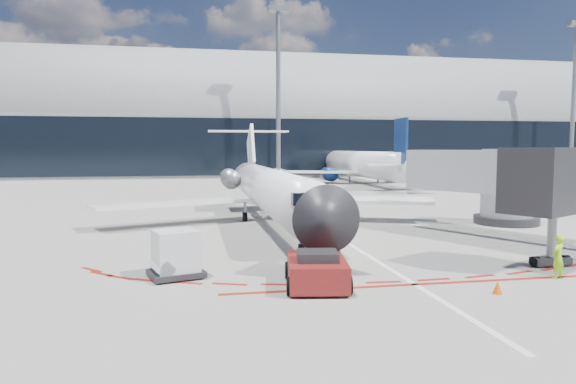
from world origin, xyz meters
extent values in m
plane|color=slate|center=(0.00, 0.00, 0.00)|extent=(260.00, 260.00, 0.00)
cube|color=silver|center=(0.00, 2.00, 0.01)|extent=(0.25, 40.00, 0.01)
cube|color=maroon|center=(0.00, -11.50, 0.01)|extent=(14.00, 0.25, 0.01)
cube|color=gray|center=(0.00, 65.00, 5.00)|extent=(150.00, 24.00, 10.00)
cylinder|color=gray|center=(0.00, 65.00, 10.00)|extent=(150.00, 24.00, 24.00)
cube|color=black|center=(0.00, 52.95, 5.00)|extent=(150.00, 0.20, 9.00)
cube|color=#95989D|center=(9.00, -4.50, 3.60)|extent=(8.22, 12.61, 2.30)
cube|color=black|center=(5.95, -10.24, 3.60)|extent=(3.86, 3.44, 2.60)
cylinder|color=slate|center=(6.75, -9.84, 1.20)|extent=(0.36, 0.36, 2.40)
cube|color=black|center=(6.75, -9.84, 0.22)|extent=(1.60, 0.60, 0.30)
cylinder|color=#95989D|center=(12.05, 1.24, 2.40)|extent=(3.20, 3.20, 4.80)
cylinder|color=black|center=(12.05, 1.24, 0.25)|extent=(4.00, 4.00, 0.50)
cylinder|color=slate|center=(5.00, 48.00, 12.50)|extent=(0.70, 0.70, 25.00)
cylinder|color=slate|center=(55.00, 48.00, 12.50)|extent=(0.70, 0.70, 25.00)
cylinder|color=white|center=(-2.94, 3.05, 2.26)|extent=(2.59, 21.14, 2.59)
cone|color=black|center=(-2.94, -8.86, 2.26)|extent=(2.59, 2.69, 2.59)
cone|color=white|center=(-2.94, 15.35, 2.26)|extent=(2.59, 3.46, 2.59)
cube|color=black|center=(-2.94, -7.33, 2.79)|extent=(1.63, 1.35, 0.53)
cube|color=white|center=(-8.90, 4.49, 1.39)|extent=(10.29, 6.10, 0.30)
cube|color=white|center=(3.02, 4.49, 1.39)|extent=(10.29, 6.10, 0.30)
cube|color=white|center=(-2.94, 14.39, 4.56)|extent=(0.24, 4.51, 4.59)
cube|color=white|center=(-2.94, 16.41, 6.29)|extent=(6.92, 1.54, 0.15)
cylinder|color=slate|center=(-4.91, 11.51, 2.50)|extent=(1.44, 3.27, 1.44)
cylinder|color=slate|center=(-0.97, 11.51, 2.50)|extent=(1.44, 3.27, 1.44)
cylinder|color=black|center=(-2.94, -5.79, 0.27)|extent=(0.21, 0.54, 0.54)
cylinder|color=black|center=(-4.38, 5.45, 0.31)|extent=(0.29, 0.61, 0.61)
cylinder|color=black|center=(-1.50, 5.45, 0.31)|extent=(0.29, 0.61, 0.61)
cylinder|color=slate|center=(-2.94, -5.79, 0.53)|extent=(0.17, 0.17, 1.06)
cube|color=#5C160D|center=(-3.52, -11.05, 0.55)|extent=(2.47, 3.46, 0.90)
cube|color=black|center=(-3.56, -11.35, 1.15)|extent=(1.57, 1.40, 0.35)
cylinder|color=slate|center=(-3.17, -8.89, 0.35)|extent=(0.50, 2.58, 0.10)
cylinder|color=black|center=(-4.62, -11.99, 0.32)|extent=(0.38, 0.67, 0.64)
cylinder|color=black|center=(-2.75, -12.29, 0.32)|extent=(0.38, 0.67, 0.64)
cylinder|color=black|center=(-4.28, -9.82, 0.32)|extent=(0.38, 0.67, 0.64)
cylinder|color=black|center=(-2.41, -10.12, 0.32)|extent=(0.38, 0.67, 0.64)
imported|color=#9ADE17|center=(5.61, -11.67, 0.82)|extent=(0.71, 0.62, 1.65)
cube|color=black|center=(-8.44, -8.91, 0.17)|extent=(2.31, 2.12, 0.21)
cube|color=silver|center=(-8.44, -8.91, 1.04)|extent=(1.89, 1.83, 1.54)
cylinder|color=black|center=(-8.99, -9.74, 0.10)|extent=(0.15, 0.21, 0.19)
cylinder|color=black|center=(-7.52, -9.29, 0.10)|extent=(0.15, 0.21, 0.19)
cylinder|color=black|center=(-9.36, -8.54, 0.10)|extent=(0.15, 0.21, 0.19)
cylinder|color=black|center=(-7.89, -8.09, 0.10)|extent=(0.15, 0.21, 0.19)
cone|color=#D85204|center=(2.23, -13.10, 0.23)|extent=(0.32, 0.32, 0.45)
camera|label=1|loc=(-7.77, -28.36, 4.90)|focal=32.00mm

